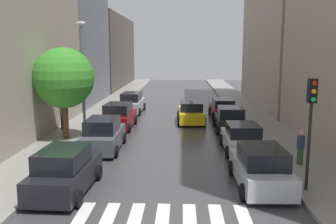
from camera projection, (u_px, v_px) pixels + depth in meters
ground_plane at (175, 112)px, 33.37m from camera, size 28.00×72.00×0.04m
sidewalk_left at (103, 111)px, 33.60m from camera, size 3.00×72.00×0.15m
sidewalk_right at (248, 111)px, 33.12m from camera, size 3.00×72.00×0.15m
crosswalk_stripes at (163, 217)px, 12.33m from camera, size 5.85×2.20×0.01m
building_left_mid at (67, 30)px, 37.38m from camera, size 6.00×12.53×14.86m
building_left_far at (105, 52)px, 55.76m from camera, size 6.00×22.00×10.38m
parked_car_left_nearest at (65, 172)px, 14.41m from camera, size 2.16×4.37×1.79m
parked_car_left_second at (103, 135)px, 20.52m from camera, size 2.09×4.48×1.82m
parked_car_left_third at (119, 117)px, 26.29m from camera, size 2.26×4.32×1.79m
parked_car_left_fourth at (132, 103)px, 32.92m from camera, size 2.08×4.81×1.79m
parked_car_right_nearest at (261, 168)px, 14.95m from camera, size 2.16×4.38×1.70m
parked_car_right_second at (242, 138)px, 20.22m from camera, size 2.12×4.04×1.56m
parked_car_right_third at (230, 120)px, 25.40m from camera, size 2.12×4.10×1.67m
parked_car_right_fourth at (223, 109)px, 30.61m from camera, size 2.10×4.44×1.54m
taxi_midroad at (191, 113)px, 28.43m from camera, size 2.16×4.52×1.81m
pedestrian_foreground at (63, 116)px, 25.25m from camera, size 0.36×0.36×1.78m
pedestrian_near_tree at (301, 147)px, 17.46m from camera, size 0.36×0.36×1.61m
street_tree_left at (64, 78)px, 22.29m from camera, size 3.66×3.66×5.52m
traffic_light_right_corner at (311, 110)px, 13.86m from camera, size 0.30×0.42×4.30m
lamp_post_left at (83, 71)px, 23.04m from camera, size 0.60×0.28×7.06m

